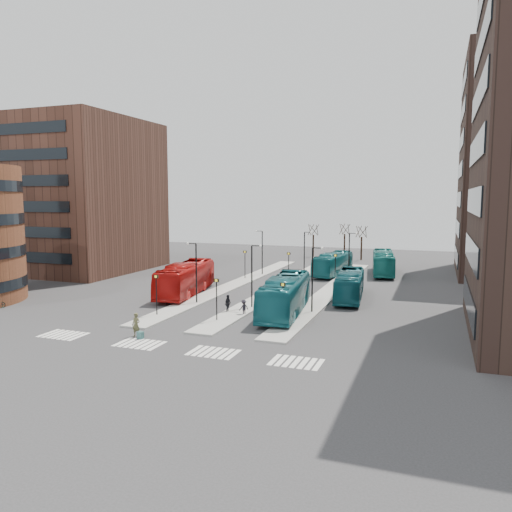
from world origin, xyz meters
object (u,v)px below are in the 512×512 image
(teal_bus_a, at_px, (285,295))
(teal_bus_b, at_px, (333,264))
(teal_bus_d, at_px, (383,263))
(commuter_b, at_px, (228,304))
(suitcase, at_px, (140,335))
(commuter_c, at_px, (244,308))
(traveller, at_px, (136,325))
(commuter_a, at_px, (168,298))
(red_bus, at_px, (186,279))
(teal_bus_c, at_px, (350,285))

(teal_bus_a, xyz_separation_m, teal_bus_b, (-0.57, 24.85, -0.21))
(teal_bus_d, height_order, commuter_b, teal_bus_d)
(suitcase, bearing_deg, commuter_c, 70.85)
(commuter_b, xyz_separation_m, commuter_c, (1.77, -0.42, -0.13))
(traveller, xyz_separation_m, commuter_a, (-3.36, 10.70, -0.13))
(teal_bus_a, xyz_separation_m, commuter_c, (-3.40, -1.81, -1.04))
(suitcase, bearing_deg, red_bus, 112.75)
(teal_bus_b, height_order, commuter_b, teal_bus_b)
(teal_bus_a, bearing_deg, suitcase, -131.04)
(commuter_b, bearing_deg, suitcase, 170.44)
(teal_bus_d, distance_m, commuter_c, 31.16)
(suitcase, height_order, red_bus, red_bus)
(teal_bus_b, relative_size, traveller, 5.97)
(commuter_c, bearing_deg, suitcase, 10.50)
(teal_bus_d, bearing_deg, teal_bus_b, -162.44)
(teal_bus_d, bearing_deg, suitcase, -116.88)
(teal_bus_a, bearing_deg, commuter_a, 176.10)
(teal_bus_d, distance_m, commuter_b, 31.34)
(red_bus, xyz_separation_m, traveller, (4.46, -16.46, -0.85))
(teal_bus_a, distance_m, traveller, 14.22)
(commuter_a, distance_m, commuter_b, 6.89)
(suitcase, xyz_separation_m, teal_bus_c, (12.48, 20.57, 1.23))
(commuter_a, bearing_deg, teal_bus_a, -169.80)
(teal_bus_d, bearing_deg, teal_bus_a, -109.49)
(commuter_a, distance_m, commuter_c, 8.70)
(teal_bus_d, relative_size, traveller, 6.30)
(red_bus, height_order, teal_bus_b, red_bus)
(teal_bus_b, xyz_separation_m, commuter_c, (-2.83, -26.66, -0.83))
(red_bus, relative_size, commuter_a, 7.95)
(suitcase, distance_m, commuter_a, 11.81)
(traveller, bearing_deg, teal_bus_a, 53.14)
(teal_bus_a, xyz_separation_m, commuter_b, (-5.17, -1.39, -0.91))
(commuter_a, xyz_separation_m, commuter_c, (8.61, -1.25, -0.08))
(teal_bus_c, height_order, teal_bus_d, teal_bus_d)
(commuter_b, bearing_deg, red_bus, 56.24)
(traveller, bearing_deg, red_bus, 105.83)
(teal_bus_b, bearing_deg, commuter_a, -108.22)
(teal_bus_a, relative_size, traveller, 6.77)
(teal_bus_a, xyz_separation_m, teal_bus_c, (4.46, 8.91, -0.25))
(commuter_c, bearing_deg, red_bus, -90.23)
(suitcase, relative_size, commuter_a, 0.35)
(traveller, distance_m, commuter_c, 10.81)
(commuter_b, bearing_deg, commuter_a, 88.98)
(teal_bus_b, distance_m, traveller, 37.01)
(commuter_a, bearing_deg, teal_bus_c, -142.55)
(red_bus, bearing_deg, teal_bus_d, 40.70)
(commuter_c, bearing_deg, commuter_a, -62.68)
(red_bus, xyz_separation_m, teal_bus_d, (19.08, 22.69, -0.14))
(teal_bus_b, distance_m, teal_bus_c, 16.72)
(teal_bus_d, relative_size, commuter_b, 6.85)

